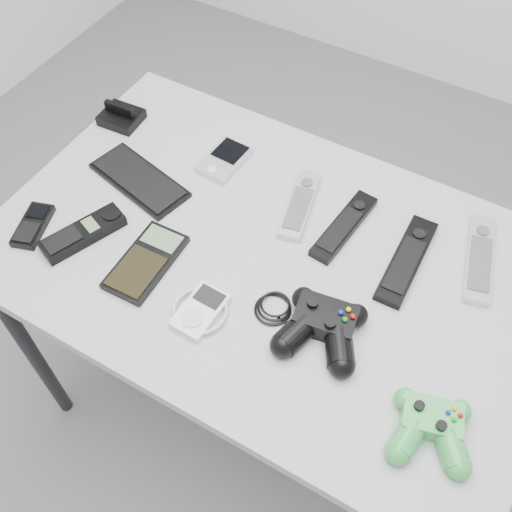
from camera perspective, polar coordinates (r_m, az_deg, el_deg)
The scene contains 15 objects.
floor at distance 1.82m, azimuth 1.85°, elevation -15.25°, with size 3.50×3.50×0.00m, color gray.
desk at distance 1.25m, azimuth 1.16°, elevation -1.57°, with size 1.11×0.71×0.74m.
pda_keyboard at distance 1.34m, azimuth -11.05°, elevation 7.16°, with size 0.23×0.10×0.01m, color black.
dock_bracket at distance 1.48m, azimuth -12.79°, elevation 13.13°, with size 0.09×0.08×0.05m, color black.
pda at distance 1.36m, azimuth -3.06°, elevation 9.17°, with size 0.08×0.12×0.02m, color silver.
remote_silver_a at distance 1.27m, azimuth 4.22°, elevation 4.95°, with size 0.05×0.19×0.02m, color silver.
remote_black_a at distance 1.24m, azimuth 8.39°, elevation 2.86°, with size 0.05×0.20×0.02m, color black.
remote_black_b at distance 1.21m, azimuth 14.18°, elevation -0.35°, with size 0.05×0.22×0.02m, color black.
remote_silver_b at distance 1.25m, azimuth 20.52°, elevation -0.17°, with size 0.05×0.21×0.02m, color silver.
mobile_phone at distance 1.31m, azimuth -20.49°, elevation 2.77°, with size 0.05×0.11×0.02m, color black.
cordless_handset at distance 1.26m, azimuth -16.15°, elevation 2.13°, with size 0.05×0.17×0.03m, color black.
calculator at distance 1.19m, azimuth -10.44°, elevation -0.53°, with size 0.09×0.18×0.02m, color black.
mp3_player at distance 1.11m, azimuth -5.34°, elevation -5.21°, with size 0.10×0.11×0.02m, color silver.
controller_black at distance 1.08m, azimuth 6.37°, elevation -6.56°, with size 0.26×0.16×0.05m, color black, non-canonical shape.
controller_green at distance 1.04m, azimuth 16.35°, elevation -15.28°, with size 0.13×0.14×0.05m, color #268C3C, non-canonical shape.
Camera 1 is at (0.28, -0.60, 1.70)m, focal length 42.00 mm.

